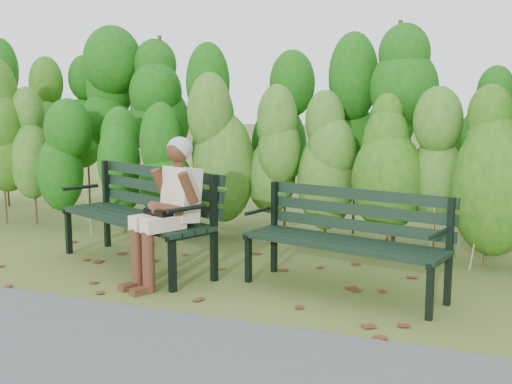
% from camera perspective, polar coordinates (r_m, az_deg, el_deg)
% --- Properties ---
extents(ground, '(80.00, 80.00, 0.00)m').
position_cam_1_polar(ground, '(5.35, -1.37, -8.49)').
color(ground, '#47571B').
extents(hedge_band, '(11.04, 1.67, 2.42)m').
position_cam_1_polar(hedge_band, '(6.88, 4.57, 5.90)').
color(hedge_band, '#47381E').
rests_on(hedge_band, ground).
extents(leaf_litter, '(5.99, 2.14, 0.01)m').
position_cam_1_polar(leaf_litter, '(5.56, -3.49, -7.83)').
color(leaf_litter, '#5D2C19').
rests_on(leaf_litter, ground).
extents(bench_left, '(1.98, 1.35, 0.95)m').
position_cam_1_polar(bench_left, '(5.88, -10.71, -1.49)').
color(bench_left, black).
rests_on(bench_left, ground).
extents(bench_right, '(1.78, 0.95, 0.85)m').
position_cam_1_polar(bench_right, '(5.04, 8.73, -3.78)').
color(bench_right, black).
rests_on(bench_right, ground).
extents(seated_woman, '(0.58, 0.76, 1.27)m').
position_cam_1_polar(seated_woman, '(5.19, -8.28, -0.80)').
color(seated_woman, '#C0A990').
rests_on(seated_woman, ground).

